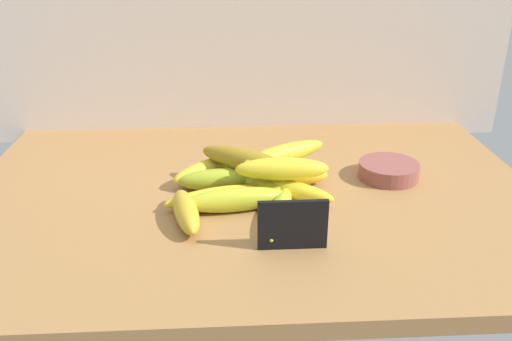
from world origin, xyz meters
TOP-DOWN VIEW (x-y plane):
  - counter_top at (0.00, 0.00)cm, footprint 110.00×76.00cm
  - chalkboard_sign at (5.07, -19.83)cm, footprint 11.00×1.80cm
  - fruit_bowl at (27.67, 5.40)cm, footprint 12.10×12.10cm
  - banana_0 at (-8.70, 6.40)cm, footprint 15.61×13.30cm
  - banana_1 at (6.34, -2.51)cm, footprint 17.43×12.89cm
  - banana_2 at (-7.47, -4.46)cm, footprint 18.64×8.84cm
  - banana_3 at (-3.66, -6.86)cm, footprint 19.55×6.92cm
  - banana_4 at (-12.15, -10.43)cm, footprint 7.08×15.76cm
  - banana_5 at (3.96, -10.93)cm, footprint 7.97×19.87cm
  - banana_6 at (6.55, 3.17)cm, footprint 16.53×4.96cm
  - banana_7 at (-6.45, 1.82)cm, footprint 15.96×5.14cm
  - banana_8 at (-0.62, 2.12)cm, footprint 14.67×15.09cm
  - banana_9 at (6.39, 4.64)cm, footprint 18.29×12.80cm
  - banana_10 at (5.17, -2.08)cm, footprint 17.43×4.94cm
  - banana_11 at (-1.46, 2.72)cm, footprint 18.56×14.29cm

SIDE VIEW (x-z plane):
  - counter_top at x=0.00cm, z-range 0.00..3.00cm
  - fruit_bowl at x=27.67cm, z-range 3.00..6.21cm
  - banana_2 at x=-7.47cm, z-range 3.00..6.38cm
  - banana_5 at x=3.96cm, z-range 3.00..6.41cm
  - banana_8 at x=-0.62cm, z-range 3.00..6.64cm
  - banana_1 at x=6.34cm, z-range 3.00..6.67cm
  - banana_4 at x=-12.15cm, z-range 3.00..7.04cm
  - banana_6 at x=6.55cm, z-range 3.00..7.24cm
  - banana_7 at x=-6.45cm, z-range 3.00..7.31cm
  - banana_0 at x=-8.70cm, z-range 3.00..7.31cm
  - banana_3 at x=-3.66cm, z-range 3.00..7.36cm
  - chalkboard_sign at x=5.07cm, z-range 2.66..11.06cm
  - banana_11 at x=-1.46cm, z-range 6.64..11.00cm
  - banana_10 at x=5.17cm, z-range 6.67..10.98cm
  - banana_9 at x=6.39cm, z-range 7.24..10.99cm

